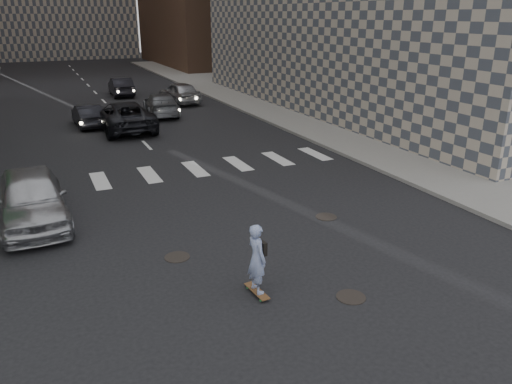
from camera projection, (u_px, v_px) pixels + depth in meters
ground at (261, 262)px, 13.51m from camera, size 160.00×160.00×0.00m
sidewalk_right at (327, 105)px, 36.26m from camera, size 13.00×80.00×0.15m
manhole_a at (351, 297)px, 11.82m from camera, size 0.70×0.70×0.02m
manhole_b at (177, 257)px, 13.77m from camera, size 0.70×0.70×0.02m
manhole_c at (326, 217)px, 16.50m from camera, size 0.70×0.70×0.02m
skateboarder at (257, 259)px, 11.65m from camera, size 0.47×0.93×1.82m
silver_sedan at (32, 198)px, 15.74m from camera, size 2.21×5.10×1.71m
traffic_car_a at (88, 115)px, 29.64m from camera, size 1.57×4.02×1.30m
traffic_car_b at (161, 104)px, 32.84m from camera, size 2.61×5.20×1.45m
traffic_car_c at (124, 116)px, 28.55m from camera, size 2.88×6.01×1.65m
traffic_car_d at (179, 92)px, 37.31m from camera, size 2.43×4.89×1.60m
traffic_car_e at (121, 87)px, 40.73m from camera, size 1.71×4.56×1.49m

